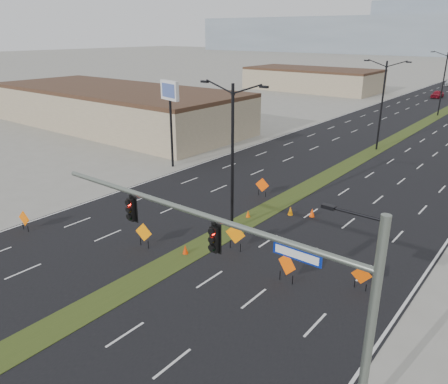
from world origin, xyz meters
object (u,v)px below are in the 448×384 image
Objects in this scene: streetlight_1 at (382,103)px; cone_2 at (290,211)px; streetlight_0 at (232,155)px; car_left at (437,94)px; construction_sign_5 at (287,265)px; construction_sign_0 at (24,219)px; cone_0 at (185,250)px; construction_sign_4 at (361,276)px; cone_3 at (248,214)px; cone_1 at (312,213)px; pole_sign_west at (170,98)px; construction_sign_2 at (262,186)px; construction_sign_3 at (235,235)px; construction_sign_1 at (144,233)px; signal_mast at (253,263)px; streetlight_2 at (443,82)px.

streetlight_1 reaches higher than cone_2.
streetlight_0 is 78.18m from car_left.
streetlight_1 reaches higher than construction_sign_5.
construction_sign_0 is 2.36× the size of cone_0.
cone_3 is at bearing 141.69° from construction_sign_4.
cone_1 is (-3.13, 9.06, -0.74)m from construction_sign_5.
construction_sign_2 is at bearing 6.56° from pole_sign_west.
construction_sign_2 is at bearing 147.23° from construction_sign_5.
construction_sign_3 is 7.92m from cone_1.
streetlight_0 and streetlight_1 have the same top height.
cone_0 is at bearing -91.21° from streetlight_0.
construction_sign_5 is (8.48, -10.38, 0.13)m from construction_sign_2.
streetlight_1 is 23.84m from cone_2.
construction_sign_5 is (6.48, -3.58, -4.34)m from streetlight_0.
construction_sign_1 reaches higher than car_left.
construction_sign_0 reaches higher than construction_sign_4.
streetlight_1 is 14.60× the size of cone_2.
signal_mast is 27.52× the size of cone_3.
cone_2 is at bearing -85.33° from streetlight_1.
construction_sign_3 reaches higher than construction_sign_5.
construction_sign_4 is at bearing -76.70° from car_left.
car_left is 83.44m from construction_sign_1.
construction_sign_5 is 2.69× the size of cone_1.
car_left is at bearing 93.84° from cone_3.
construction_sign_2 is (3.39, -71.05, 0.20)m from car_left.
streetlight_0 is 6.74× the size of construction_sign_0.
pole_sign_west reaches higher than cone_1.
cone_1 is 0.98× the size of cone_2.
cone_3 is 16.34m from pole_sign_west.
construction_sign_1 is 2.41× the size of cone_2.
streetlight_0 is 7.23m from cone_2.
construction_sign_2 is at bearing 128.16° from construction_sign_4.
cone_0 is at bearing -90.17° from streetlight_1.
cone_1 is at bearing 38.84° from construction_sign_0.
construction_sign_4 is at bearing -8.91° from pole_sign_west.
cone_3 is at bearing -90.72° from streetlight_1.
construction_sign_3 is (7.39, -80.14, 0.34)m from car_left.
cone_3 is at bearing 97.65° from streetlight_0.
streetlight_2 is 22.99m from car_left.
cone_1 reaches higher than cone_0.
construction_sign_0 is at bearing -177.37° from construction_sign_4.
construction_sign_3 is at bearing -82.35° from car_left.
pole_sign_west is (-15.90, 3.59, 6.62)m from cone_2.
streetlight_2 reaches higher than cone_3.
cone_2 reaches higher than cone_1.
construction_sign_5 reaches higher than cone_2.
signal_mast is 10.97× the size of construction_sign_0.
signal_mast is 11.12m from cone_0.
cone_0 is at bearing -90.83° from construction_sign_2.
construction_sign_2 reaches higher than construction_sign_4.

